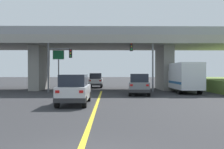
# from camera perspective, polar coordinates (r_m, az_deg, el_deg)

# --- Properties ---
(ground) EXTENTS (160.00, 160.00, 0.00)m
(ground) POSITION_cam_1_polar(r_m,az_deg,el_deg) (32.51, -2.19, -3.31)
(ground) COLOR #2B2B2D
(overpass_bridge) EXTENTS (35.76, 9.34, 7.12)m
(overpass_bridge) POSITION_cam_1_polar(r_m,az_deg,el_deg) (32.58, -2.20, 5.87)
(overpass_bridge) COLOR gray
(overpass_bridge) RESTS_ON ground
(lane_divider_stripe) EXTENTS (0.20, 23.47, 0.01)m
(lane_divider_stripe) POSITION_cam_1_polar(r_m,az_deg,el_deg) (18.23, -3.28, -6.33)
(lane_divider_stripe) COLOR yellow
(lane_divider_stripe) RESTS_ON ground
(suv_lead) EXTENTS (1.93, 4.67, 2.02)m
(suv_lead) POSITION_cam_1_polar(r_m,az_deg,el_deg) (17.63, -8.31, -3.27)
(suv_lead) COLOR silver
(suv_lead) RESTS_ON ground
(suv_crossing) EXTENTS (2.41, 4.76, 2.02)m
(suv_crossing) POSITION_cam_1_polar(r_m,az_deg,el_deg) (25.00, 6.05, -2.15)
(suv_crossing) COLOR slate
(suv_crossing) RESTS_ON ground
(box_truck) EXTENTS (2.33, 7.14, 3.12)m
(box_truck) POSITION_cam_1_polar(r_m,az_deg,el_deg) (28.44, 15.48, -0.58)
(box_truck) COLOR silver
(box_truck) RESTS_ON ground
(sedan_oncoming) EXTENTS (1.87, 4.60, 2.02)m
(sedan_oncoming) POSITION_cam_1_polar(r_m,az_deg,el_deg) (36.83, -3.56, -1.28)
(sedan_oncoming) COLOR silver
(sedan_oncoming) RESTS_ON ground
(traffic_signal_nearside) EXTENTS (2.60, 0.36, 5.98)m
(traffic_signal_nearside) POSITION_cam_1_polar(r_m,az_deg,el_deg) (28.67, 7.37, 3.81)
(traffic_signal_nearside) COLOR slate
(traffic_signal_nearside) RESTS_ON ground
(traffic_signal_farside) EXTENTS (2.64, 0.36, 5.54)m
(traffic_signal_farside) POSITION_cam_1_polar(r_m,az_deg,el_deg) (28.43, -12.15, 3.00)
(traffic_signal_farside) COLOR #56595E
(traffic_signal_farside) RESTS_ON ground
(highway_sign) EXTENTS (1.34, 0.17, 4.89)m
(highway_sign) POSITION_cam_1_polar(r_m,az_deg,el_deg) (30.92, -11.69, 3.04)
(highway_sign) COLOR slate
(highway_sign) RESTS_ON ground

